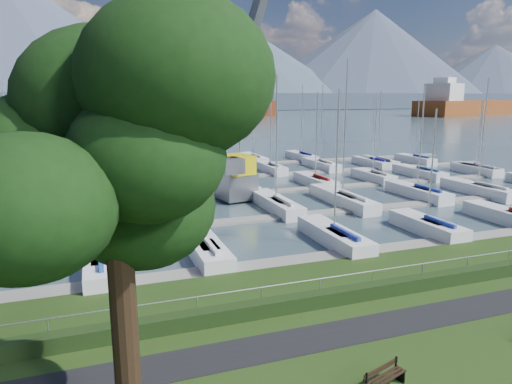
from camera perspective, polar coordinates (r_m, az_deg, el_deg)
name	(u,v)px	position (r m, az deg, el deg)	size (l,w,h in m)	color
path	(372,327)	(21.11, 14.36, -16.05)	(160.00, 2.00, 0.04)	black
water	(112,114)	(278.70, -17.60, 9.25)	(800.00, 540.00, 0.20)	#3F525C
hedge	(342,296)	(22.93, 10.71, -12.60)	(80.00, 0.70, 0.70)	black
fence	(339,276)	(22.91, 10.29, -10.29)	(0.04, 0.04, 80.00)	#9CA0A5
foothill	(107,102)	(348.49, -18.15, 10.69)	(900.00, 80.00, 12.00)	#445163
mountains	(110,52)	(424.92, -17.82, 16.33)	(1190.00, 360.00, 115.00)	#404A5E
docks	(210,196)	(46.68, -5.77, -0.53)	(90.00, 41.60, 0.25)	slate
bench_left	(384,378)	(17.25, 15.77, -21.43)	(1.84, 0.95, 0.85)	black
tree	(115,138)	(11.95, -17.17, 6.49)	(7.44, 7.68, 12.41)	black
crane	(237,142)	(45.40, -2.43, 6.26)	(6.68, 13.18, 22.35)	slate
cargo_ship_mid	(162,109)	(233.82, -11.66, 10.11)	(105.78, 25.14, 21.50)	maroon
cargo_ship_east	(469,108)	(278.06, 25.05, 9.53)	(91.42, 47.12, 21.50)	brown
sailboat_fleet	(176,138)	(49.84, -10.00, 6.67)	(76.00, 49.40, 13.68)	silver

